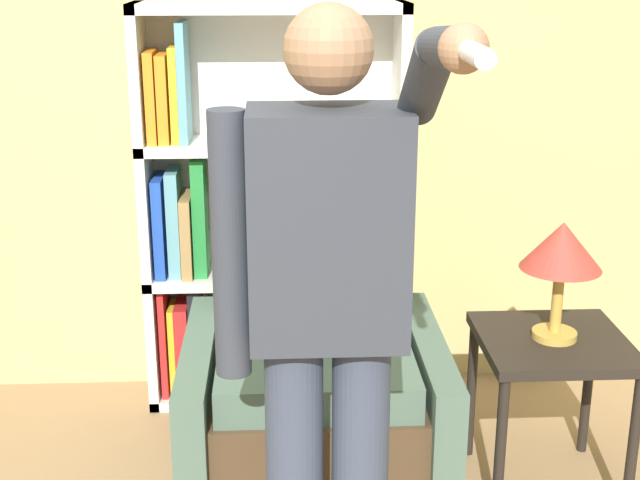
{
  "coord_description": "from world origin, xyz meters",
  "views": [
    {
      "loc": [
        0.17,
        -1.61,
        1.81
      ],
      "look_at": [
        0.29,
        0.78,
        1.04
      ],
      "focal_mm": 50.0,
      "sensor_mm": 36.0,
      "label": 1
    }
  ],
  "objects_px": {
    "bookcase": "(248,215)",
    "table_lamp": "(562,251)",
    "armchair": "(314,388)",
    "side_table": "(552,361)",
    "person_standing": "(327,312)"
  },
  "relations": [
    {
      "from": "bookcase",
      "to": "armchair",
      "type": "distance_m",
      "value": 0.84
    },
    {
      "from": "side_table",
      "to": "table_lamp",
      "type": "relative_size",
      "value": 1.39
    },
    {
      "from": "person_standing",
      "to": "side_table",
      "type": "bearing_deg",
      "value": 40.62
    },
    {
      "from": "bookcase",
      "to": "table_lamp",
      "type": "height_order",
      "value": "bookcase"
    },
    {
      "from": "armchair",
      "to": "table_lamp",
      "type": "xyz_separation_m",
      "value": [
        0.81,
        -0.08,
        0.52
      ]
    },
    {
      "from": "bookcase",
      "to": "table_lamp",
      "type": "bearing_deg",
      "value": -35.66
    },
    {
      "from": "person_standing",
      "to": "table_lamp",
      "type": "height_order",
      "value": "person_standing"
    },
    {
      "from": "armchair",
      "to": "table_lamp",
      "type": "relative_size",
      "value": 2.81
    },
    {
      "from": "bookcase",
      "to": "side_table",
      "type": "distance_m",
      "value": 1.33
    },
    {
      "from": "armchair",
      "to": "person_standing",
      "type": "relative_size",
      "value": 0.67
    },
    {
      "from": "bookcase",
      "to": "side_table",
      "type": "height_order",
      "value": "bookcase"
    },
    {
      "from": "bookcase",
      "to": "table_lamp",
      "type": "xyz_separation_m",
      "value": [
        1.05,
        -0.75,
        0.08
      ]
    },
    {
      "from": "side_table",
      "to": "table_lamp",
      "type": "distance_m",
      "value": 0.4
    },
    {
      "from": "armchair",
      "to": "bookcase",
      "type": "bearing_deg",
      "value": 109.32
    },
    {
      "from": "armchair",
      "to": "table_lamp",
      "type": "bearing_deg",
      "value": -5.53
    }
  ]
}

